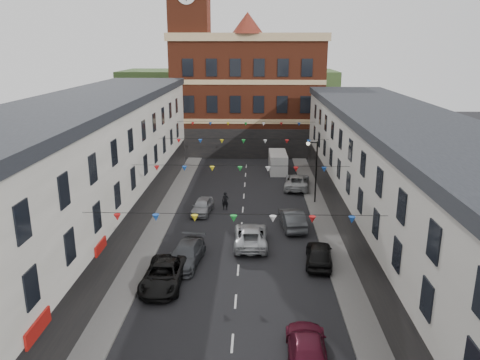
# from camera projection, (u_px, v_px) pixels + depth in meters

# --- Properties ---
(ground) EXTENTS (160.00, 160.00, 0.00)m
(ground) POSITION_uv_depth(u_px,v_px,m) (238.00, 270.00, 31.26)
(ground) COLOR black
(ground) RESTS_ON ground
(pavement_left) EXTENTS (1.80, 64.00, 0.15)m
(pavement_left) POSITION_uv_depth(u_px,v_px,m) (143.00, 255.00, 33.37)
(pavement_left) COLOR #605E5B
(pavement_left) RESTS_ON ground
(pavement_right) EXTENTS (1.80, 64.00, 0.15)m
(pavement_right) POSITION_uv_depth(u_px,v_px,m) (337.00, 258.00, 32.94)
(pavement_right) COLOR #605E5B
(pavement_right) RESTS_ON ground
(terrace_left) EXTENTS (8.40, 56.00, 10.70)m
(terrace_left) POSITION_uv_depth(u_px,v_px,m) (62.00, 188.00, 31.11)
(terrace_left) COLOR beige
(terrace_left) RESTS_ON ground
(terrace_right) EXTENTS (8.40, 56.00, 9.70)m
(terrace_right) POSITION_uv_depth(u_px,v_px,m) (419.00, 198.00, 30.51)
(terrace_right) COLOR #B8B5AC
(terrace_right) RESTS_ON ground
(civic_building) EXTENTS (20.60, 13.30, 18.50)m
(civic_building) POSITION_uv_depth(u_px,v_px,m) (248.00, 93.00, 65.46)
(civic_building) COLOR maroon
(civic_building) RESTS_ON ground
(clock_tower) EXTENTS (5.60, 5.60, 30.00)m
(clock_tower) POSITION_uv_depth(u_px,v_px,m) (190.00, 42.00, 60.98)
(clock_tower) COLOR maroon
(clock_tower) RESTS_ON ground
(distant_hill) EXTENTS (40.00, 14.00, 10.00)m
(distant_hill) POSITION_uv_depth(u_px,v_px,m) (229.00, 97.00, 89.55)
(distant_hill) COLOR #334E24
(distant_hill) RESTS_ON ground
(street_lamp) EXTENTS (1.10, 0.36, 6.00)m
(street_lamp) POSITION_uv_depth(u_px,v_px,m) (314.00, 164.00, 43.42)
(street_lamp) COLOR black
(street_lamp) RESTS_ON ground
(car_left_c) EXTENTS (2.47, 5.21, 1.44)m
(car_left_c) POSITION_uv_depth(u_px,v_px,m) (164.00, 275.00, 29.09)
(car_left_c) COLOR black
(car_left_c) RESTS_ON ground
(car_left_d) EXTENTS (2.58, 5.16, 1.44)m
(car_left_d) POSITION_uv_depth(u_px,v_px,m) (186.00, 254.00, 31.96)
(car_left_d) COLOR #43464B
(car_left_d) RESTS_ON ground
(car_left_e) EXTENTS (2.00, 4.07, 1.33)m
(car_left_e) POSITION_uv_depth(u_px,v_px,m) (202.00, 206.00, 41.72)
(car_left_e) COLOR #96999F
(car_left_e) RESTS_ON ground
(car_right_c) EXTENTS (2.09, 4.79, 1.37)m
(car_right_c) POSITION_uv_depth(u_px,v_px,m) (307.00, 347.00, 22.17)
(car_right_c) COLOR #531022
(car_right_c) RESTS_ON ground
(car_right_d) EXTENTS (2.23, 4.55, 1.49)m
(car_right_d) POSITION_uv_depth(u_px,v_px,m) (319.00, 254.00, 31.93)
(car_right_d) COLOR black
(car_right_d) RESTS_ON ground
(car_right_e) EXTENTS (2.17, 4.92, 1.57)m
(car_right_e) POSITION_uv_depth(u_px,v_px,m) (292.00, 219.00, 38.33)
(car_right_e) COLOR #414448
(car_right_e) RESTS_ON ground
(car_right_f) EXTENTS (3.10, 5.62, 1.49)m
(car_right_f) POSITION_uv_depth(u_px,v_px,m) (297.00, 181.00, 49.04)
(car_right_f) COLOR #A7AAAC
(car_right_f) RESTS_ON ground
(moving_car) EXTENTS (2.52, 5.35, 1.48)m
(moving_car) POSITION_uv_depth(u_px,v_px,m) (251.00, 236.00, 35.05)
(moving_car) COLOR silver
(moving_car) RESTS_ON ground
(white_van) EXTENTS (2.07, 5.22, 2.30)m
(white_van) POSITION_uv_depth(u_px,v_px,m) (278.00, 162.00, 55.48)
(white_van) COLOR silver
(white_van) RESTS_ON ground
(pedestrian) EXTENTS (0.62, 0.42, 1.67)m
(pedestrian) POSITION_uv_depth(u_px,v_px,m) (225.00, 201.00, 42.56)
(pedestrian) COLOR black
(pedestrian) RESTS_ON ground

